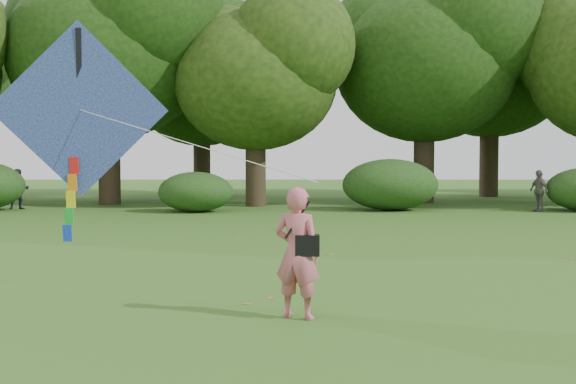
{
  "coord_description": "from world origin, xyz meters",
  "views": [
    {
      "loc": [
        -0.76,
        -8.35,
        2.04
      ],
      "look_at": [
        -0.75,
        2.0,
        1.5
      ],
      "focal_mm": 45.0,
      "sensor_mm": 36.0,
      "label": 1
    }
  ],
  "objects_px": {
    "bystander_left": "(19,189)",
    "flying_kite": "(80,112)",
    "man_kite_flyer": "(297,253)",
    "bystander_right": "(539,191)"
  },
  "relations": [
    {
      "from": "bystander_left",
      "to": "bystander_right",
      "type": "bearing_deg",
      "value": -29.61
    },
    {
      "from": "man_kite_flyer",
      "to": "flying_kite",
      "type": "relative_size",
      "value": 0.34
    },
    {
      "from": "man_kite_flyer",
      "to": "flying_kite",
      "type": "distance_m",
      "value": 4.34
    },
    {
      "from": "bystander_left",
      "to": "flying_kite",
      "type": "distance_m",
      "value": 17.1
    },
    {
      "from": "man_kite_flyer",
      "to": "bystander_left",
      "type": "xyz_separation_m",
      "value": [
        -10.05,
        17.73,
        -0.07
      ]
    },
    {
      "from": "man_kite_flyer",
      "to": "bystander_left",
      "type": "relative_size",
      "value": 1.09
    },
    {
      "from": "man_kite_flyer",
      "to": "bystander_right",
      "type": "distance_m",
      "value": 18.98
    },
    {
      "from": "bystander_right",
      "to": "flying_kite",
      "type": "height_order",
      "value": "flying_kite"
    },
    {
      "from": "bystander_left",
      "to": "flying_kite",
      "type": "height_order",
      "value": "flying_kite"
    },
    {
      "from": "man_kite_flyer",
      "to": "bystander_left",
      "type": "distance_m",
      "value": 20.38
    }
  ]
}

